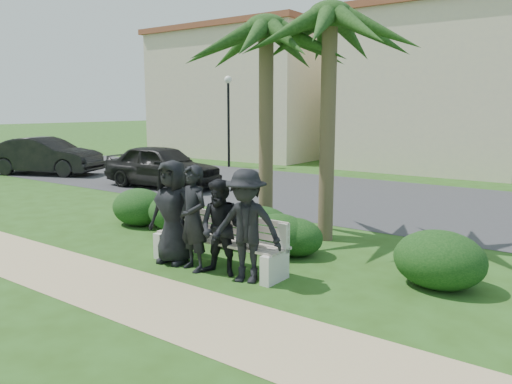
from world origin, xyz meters
TOP-DOWN VIEW (x-y plane):
  - ground at (0.00, 0.00)m, footprint 160.00×160.00m
  - footpath at (0.00, -1.80)m, footprint 30.00×1.60m
  - asphalt_street at (0.00, 8.00)m, footprint 160.00×8.00m
  - stucco_bldg_left at (-12.00, 18.00)m, footprint 10.40×8.40m
  - stucco_bldg_right at (-1.00, 18.00)m, footprint 8.40×8.40m
  - street_lamp at (-9.00, 12.00)m, footprint 0.36×0.36m
  - park_bench at (0.53, -0.01)m, footprint 2.65×0.62m
  - man_a at (-0.31, -0.29)m, footprint 0.99×0.71m
  - man_b at (0.28, -0.39)m, footprint 0.76×0.59m
  - man_c at (0.85, -0.32)m, footprint 0.88×0.73m
  - man_d at (1.38, -0.32)m, footprint 1.35×1.01m
  - hedge_a at (-3.17, 1.38)m, footprint 1.40×1.16m
  - hedge_b at (-2.00, 1.48)m, footprint 1.42×1.17m
  - hedge_c at (-0.27, 1.30)m, footprint 1.25×1.03m
  - hedge_d at (0.36, 1.53)m, footprint 1.31×1.08m
  - hedge_e at (1.22, 1.44)m, footprint 1.14×0.94m
  - hedge_f at (3.99, 1.29)m, footprint 1.44×1.19m
  - hedge_extra at (0.96, 1.30)m, footprint 1.25×1.03m
  - palm_left at (-0.24, 2.55)m, footprint 3.00×3.00m
  - palm_right at (1.16, 2.79)m, footprint 3.00×3.00m
  - car_a at (-6.98, 5.74)m, footprint 4.57×2.08m
  - car_b at (-13.57, 5.28)m, footprint 5.02×3.36m

SIDE VIEW (x-z plane):
  - ground at x=0.00m, z-range 0.00..0.00m
  - footpath at x=0.00m, z-range -0.01..0.01m
  - asphalt_street at x=0.00m, z-range -0.01..0.01m
  - hedge_e at x=1.22m, z-range 0.00..0.74m
  - hedge_c at x=-0.27m, z-range 0.00..0.82m
  - hedge_extra at x=0.96m, z-range 0.00..0.82m
  - park_bench at x=0.53m, z-range -0.04..0.88m
  - hedge_d at x=0.36m, z-range 0.00..0.86m
  - hedge_a at x=-3.17m, z-range 0.00..0.91m
  - hedge_b at x=-2.00m, z-range 0.00..0.93m
  - hedge_f at x=3.99m, z-range 0.00..0.94m
  - car_a at x=-6.98m, z-range 0.00..1.52m
  - car_b at x=-13.57m, z-range 0.00..1.56m
  - man_c at x=0.85m, z-range 0.00..1.64m
  - man_b at x=0.28m, z-range 0.00..1.85m
  - man_d at x=1.38m, z-range 0.00..1.86m
  - man_a at x=-0.31m, z-range 0.00..1.89m
  - street_lamp at x=-9.00m, z-range 0.80..5.09m
  - stucco_bldg_left at x=-12.00m, z-range 0.01..7.31m
  - stucco_bldg_right at x=-1.00m, z-range 0.01..7.31m
  - palm_left at x=-0.24m, z-range 1.74..7.16m
  - palm_right at x=1.16m, z-range 1.81..7.38m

